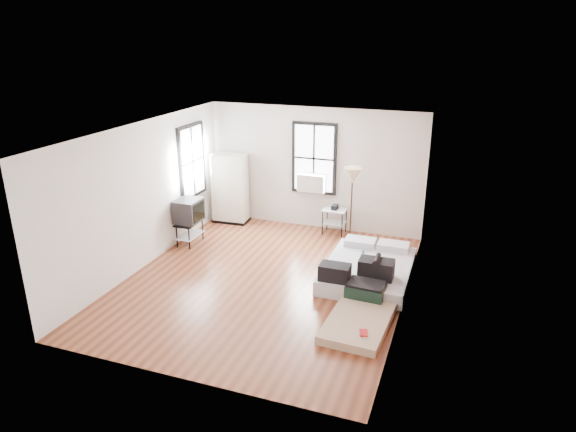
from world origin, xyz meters
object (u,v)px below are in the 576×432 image
at_px(mattress_bare, 362,311).
at_px(wardrobe, 230,189).
at_px(mattress_main, 368,269).
at_px(tv_stand, 189,212).
at_px(floor_lamp, 352,180).
at_px(side_table, 335,214).

distance_m(mattress_bare, wardrobe, 5.17).
distance_m(mattress_main, mattress_bare, 1.44).
xyz_separation_m(mattress_bare, tv_stand, (-4.15, 1.76, 0.60)).
relative_size(mattress_main, floor_lamp, 1.20).
bearing_deg(side_table, tv_stand, -149.96).
bearing_deg(tv_stand, floor_lamp, 15.03).
bearing_deg(mattress_main, side_table, 120.40).
distance_m(wardrobe, side_table, 2.58).
bearing_deg(mattress_main, mattress_bare, -82.64).
height_order(mattress_main, tv_stand, tv_stand).
xyz_separation_m(wardrobe, floor_lamp, (3.08, -0.62, 0.69)).
xyz_separation_m(floor_lamp, tv_stand, (-3.32, -0.92, -0.79)).
bearing_deg(wardrobe, tv_stand, -101.74).
xyz_separation_m(mattress_main, floor_lamp, (-0.64, 1.26, 1.33)).
height_order(wardrobe, side_table, wardrobe).
height_order(mattress_main, floor_lamp, floor_lamp).
bearing_deg(floor_lamp, side_table, 127.00).
bearing_deg(floor_lamp, mattress_main, -63.06).
height_order(mattress_main, wardrobe, wardrobe).
bearing_deg(mattress_bare, wardrobe, 143.13).
distance_m(mattress_bare, side_table, 3.66).
xyz_separation_m(side_table, floor_lamp, (0.52, -0.69, 1.05)).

